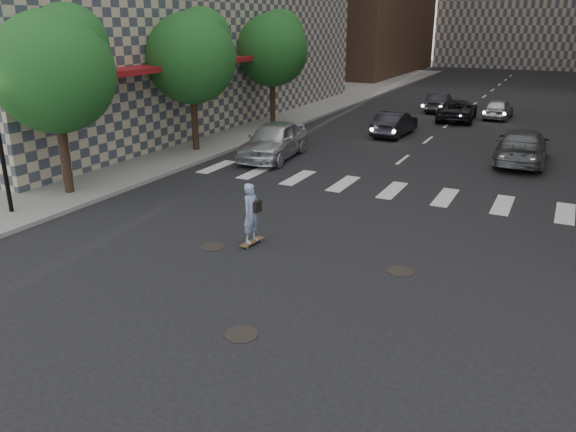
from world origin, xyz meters
name	(u,v)px	position (x,y,z in m)	size (l,w,h in m)	color
ground	(252,277)	(0.00, 0.00, 0.00)	(160.00, 160.00, 0.00)	black
sidewalk_left	(214,116)	(-14.50, 20.00, 0.07)	(13.00, 80.00, 0.15)	gray
tree_a	(57,66)	(-9.45, 3.14, 4.65)	(4.20, 4.20, 6.60)	#382619
tree_b	(194,54)	(-9.45, 11.14, 4.65)	(4.20, 4.20, 6.60)	#382619
tree_c	(274,47)	(-9.45, 19.14, 4.65)	(4.20, 4.20, 6.60)	#382619
manhole_a	(241,334)	(1.20, -2.50, 0.01)	(0.70, 0.70, 0.02)	black
manhole_b	(212,247)	(-2.00, 1.20, 0.01)	(0.70, 0.70, 0.02)	black
manhole_c	(400,271)	(3.30, 2.00, 0.01)	(0.70, 0.70, 0.02)	black
skateboarder	(252,213)	(-1.07, 1.88, 0.96)	(0.51, 0.95, 1.84)	brown
silver_sedan	(274,140)	(-5.50, 11.60, 0.85)	(2.02, 5.01, 1.71)	silver
traffic_car_a	(395,124)	(-2.01, 19.40, 0.67)	(1.42, 4.08, 1.34)	black
traffic_car_b	(522,146)	(4.94, 15.83, 0.76)	(2.13, 5.24, 1.52)	#4E5155
traffic_car_c	(457,110)	(0.17, 26.00, 0.66)	(2.18, 4.72, 1.31)	black
traffic_car_d	(499,108)	(2.44, 28.00, 0.65)	(1.52, 3.79, 1.29)	#B4B6BC
traffic_car_e	(439,102)	(-1.68, 29.12, 0.65)	(1.38, 3.97, 1.31)	black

